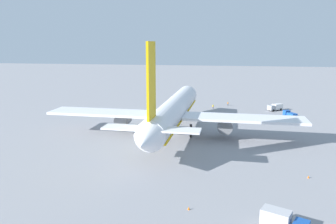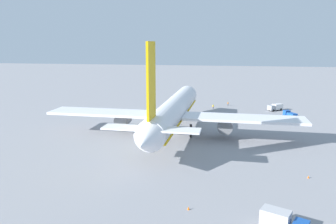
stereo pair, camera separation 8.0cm
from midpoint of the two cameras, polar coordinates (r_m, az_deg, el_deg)
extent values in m
plane|color=gray|center=(97.20, 0.98, -3.73)|extent=(600.00, 600.00, 0.00)
cylinder|color=white|center=(95.53, 0.99, 0.38)|extent=(57.57, 7.78, 6.76)
cone|color=white|center=(126.14, 3.50, 3.17)|extent=(5.53, 6.72, 6.63)
cone|color=white|center=(65.09, -3.99, -5.13)|extent=(6.88, 6.55, 6.43)
cube|color=#E5B20C|center=(67.91, -2.95, 5.37)|extent=(6.01, 0.61, 15.90)
cube|color=white|center=(70.83, -7.44, -2.66)|extent=(4.56, 9.44, 0.36)
cube|color=white|center=(68.15, 1.69, -3.14)|extent=(4.56, 9.44, 0.36)
cube|color=white|center=(98.39, -10.70, -0.09)|extent=(9.58, 32.87, 0.70)
cylinder|color=slate|center=(98.10, -7.77, -1.36)|extent=(6.04, 3.85, 3.75)
cube|color=white|center=(91.59, 12.92, -1.07)|extent=(9.58, 32.87, 0.70)
cylinder|color=slate|center=(93.07, 9.81, -2.28)|extent=(5.80, 4.29, 4.19)
cylinder|color=black|center=(116.04, 2.73, -0.22)|extent=(0.70, 0.70, 3.74)
cylinder|color=black|center=(95.06, -2.52, -2.93)|extent=(0.70, 0.70, 3.74)
cylinder|color=black|center=(93.19, 3.94, -3.25)|extent=(0.70, 0.70, 3.74)
cube|color=#E5B20C|center=(95.92, 0.99, -0.70)|extent=(55.27, 7.40, 0.50)
cube|color=#B2B2B7|center=(51.31, 18.04, -17.08)|extent=(3.75, 4.56, 2.63)
cylinder|color=black|center=(53.12, 17.43, -17.60)|extent=(0.64, 0.94, 0.90)
cube|color=#999EA5|center=(134.61, 17.32, 0.72)|extent=(2.96, 2.91, 1.87)
cube|color=silver|center=(137.07, 18.31, 0.89)|extent=(4.25, 4.49, 2.09)
cube|color=black|center=(134.04, 17.14, 0.89)|extent=(1.52, 1.27, 0.82)
cylinder|color=black|center=(134.16, 17.70, 0.25)|extent=(0.80, 0.89, 0.90)
cylinder|color=black|center=(135.68, 17.01, 0.42)|extent=(0.80, 0.89, 0.90)
cylinder|color=black|center=(137.13, 18.87, 0.42)|extent=(0.80, 0.89, 0.90)
cylinder|color=black|center=(138.61, 18.18, 0.58)|extent=(0.80, 0.89, 0.90)
cube|color=#194CA5|center=(125.53, 19.75, -0.18)|extent=(2.41, 2.62, 2.06)
cube|color=#194CA5|center=(123.45, 20.56, -0.54)|extent=(3.87, 3.45, 1.59)
cube|color=black|center=(125.85, 19.61, 0.10)|extent=(0.95, 1.59, 0.91)
cylinder|color=black|center=(124.96, 19.38, -0.69)|extent=(0.93, 0.70, 0.90)
cylinder|color=black|center=(126.28, 20.14, -0.61)|extent=(0.93, 0.70, 0.90)
cylinder|color=black|center=(122.44, 20.36, -1.00)|extent=(0.93, 0.70, 0.90)
cylinder|color=black|center=(123.79, 21.12, -0.93)|extent=(0.93, 0.70, 0.90)
cylinder|color=#3F3F47|center=(134.93, 7.76, 0.77)|extent=(0.40, 0.40, 0.87)
cylinder|color=yellow|center=(134.79, 7.77, 1.08)|extent=(0.50, 0.50, 0.65)
sphere|color=tan|center=(134.71, 7.77, 1.27)|extent=(0.24, 0.24, 0.24)
cylinder|color=#3F3F47|center=(142.34, 10.26, 1.25)|extent=(0.38, 0.38, 0.82)
cylinder|color=orange|center=(142.21, 10.27, 1.54)|extent=(0.47, 0.47, 0.62)
sphere|color=#8C6647|center=(142.13, 10.28, 1.70)|extent=(0.22, 0.22, 0.22)
cone|color=orange|center=(54.94, 3.55, -16.21)|extent=(0.36, 0.36, 0.55)
cone|color=orange|center=(71.74, 23.03, -10.24)|extent=(0.36, 0.36, 0.55)
cone|color=orange|center=(138.89, 7.68, 1.02)|extent=(0.36, 0.36, 0.55)
camera|label=1|loc=(0.04, -90.02, 0.00)|focal=35.35mm
camera|label=2|loc=(0.04, 89.98, 0.00)|focal=35.35mm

